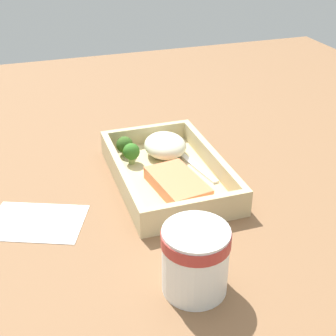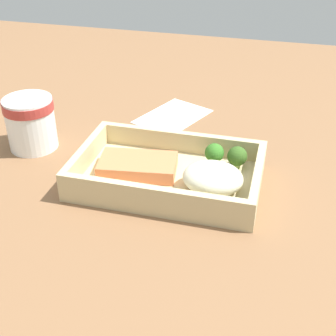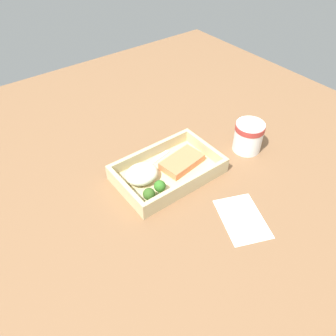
# 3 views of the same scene
# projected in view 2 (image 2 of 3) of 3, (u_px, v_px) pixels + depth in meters

# --- Properties ---
(ground_plane) EXTENTS (1.60, 1.60, 0.02)m
(ground_plane) POSITION_uv_depth(u_px,v_px,m) (168.00, 188.00, 0.74)
(ground_plane) COLOR brown
(takeout_tray) EXTENTS (0.29, 0.18, 0.01)m
(takeout_tray) POSITION_uv_depth(u_px,v_px,m) (168.00, 179.00, 0.73)
(takeout_tray) COLOR #C7B685
(takeout_tray) RESTS_ON ground_plane
(tray_rim) EXTENTS (0.29, 0.18, 0.03)m
(tray_rim) POSITION_uv_depth(u_px,v_px,m) (168.00, 167.00, 0.72)
(tray_rim) COLOR #C7B685
(tray_rim) RESTS_ON takeout_tray
(salmon_fillet) EXTENTS (0.13, 0.09, 0.02)m
(salmon_fillet) POSITION_uv_depth(u_px,v_px,m) (139.00, 164.00, 0.74)
(salmon_fillet) COLOR #E77B4C
(salmon_fillet) RESTS_ON takeout_tray
(mashed_potatoes) EXTENTS (0.09, 0.08, 0.04)m
(mashed_potatoes) POSITION_uv_depth(u_px,v_px,m) (213.00, 178.00, 0.69)
(mashed_potatoes) COLOR beige
(mashed_potatoes) RESTS_ON takeout_tray
(broccoli_floret_1) EXTENTS (0.03, 0.03, 0.04)m
(broccoli_floret_1) POSITION_uv_depth(u_px,v_px,m) (214.00, 153.00, 0.74)
(broccoli_floret_1) COLOR #82A45F
(broccoli_floret_1) RESTS_ON takeout_tray
(broccoli_floret_2) EXTENTS (0.03, 0.03, 0.04)m
(broccoli_floret_2) POSITION_uv_depth(u_px,v_px,m) (237.00, 157.00, 0.74)
(broccoli_floret_2) COLOR #8BAC59
(broccoli_floret_2) RESTS_ON takeout_tray
(fork) EXTENTS (0.16, 0.05, 0.00)m
(fork) POSITION_uv_depth(u_px,v_px,m) (183.00, 197.00, 0.68)
(fork) COLOR white
(fork) RESTS_ON takeout_tray
(paper_cup) EXTENTS (0.09, 0.09, 0.09)m
(paper_cup) POSITION_uv_depth(u_px,v_px,m) (30.00, 121.00, 0.81)
(paper_cup) COLOR white
(paper_cup) RESTS_ON ground_plane
(receipt_slip) EXTENTS (0.15, 0.17, 0.00)m
(receipt_slip) POSITION_uv_depth(u_px,v_px,m) (173.00, 116.00, 0.94)
(receipt_slip) COLOR white
(receipt_slip) RESTS_ON ground_plane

